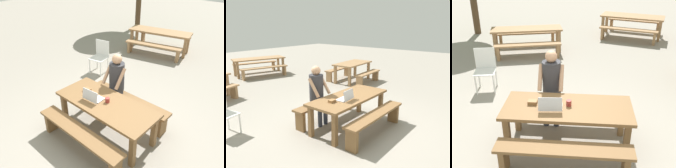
% 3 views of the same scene
% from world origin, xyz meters
% --- Properties ---
extents(ground_plane, '(30.00, 30.00, 0.00)m').
position_xyz_m(ground_plane, '(0.00, 0.00, 0.00)').
color(ground_plane, gray).
extents(picnic_table_front, '(1.95, 0.82, 0.70)m').
position_xyz_m(picnic_table_front, '(0.00, 0.00, 0.61)').
color(picnic_table_front, brown).
rests_on(picnic_table_front, ground).
extents(bench_near, '(1.87, 0.30, 0.47)m').
position_xyz_m(bench_near, '(0.00, -0.67, 0.36)').
color(bench_near, brown).
rests_on(bench_near, ground).
extents(bench_far, '(1.87, 0.30, 0.47)m').
position_xyz_m(bench_far, '(0.00, 0.67, 0.36)').
color(bench_far, brown).
rests_on(bench_far, ground).
extents(laptop, '(0.36, 0.28, 0.22)m').
position_xyz_m(laptop, '(-0.25, -0.09, 0.76)').
color(laptop, silver).
rests_on(laptop, picnic_table_front).
extents(small_pouch, '(0.14, 0.11, 0.06)m').
position_xyz_m(small_pouch, '(-0.54, 0.04, 0.73)').
color(small_pouch, olive).
rests_on(small_pouch, picnic_table_front).
extents(coffee_mug, '(0.08, 0.08, 0.09)m').
position_xyz_m(coffee_mug, '(0.02, 0.03, 0.75)').
color(coffee_mug, '#99332D').
rests_on(coffee_mug, picnic_table_front).
extents(person_seated, '(0.43, 0.42, 1.34)m').
position_xyz_m(person_seated, '(-0.32, 0.64, 0.79)').
color(person_seated, '#333847').
rests_on(person_seated, ground).
extents(plastic_chair, '(0.52, 0.52, 0.92)m').
position_xyz_m(plastic_chair, '(-1.94, 1.79, 0.49)').
color(plastic_chair, white).
rests_on(plastic_chair, ground).
extents(picnic_table_rear, '(2.19, 1.13, 0.73)m').
position_xyz_m(picnic_table_rear, '(-1.54, 4.33, 0.61)').
color(picnic_table_rear, '#9E754C').
rests_on(picnic_table_rear, ground).
extents(bench_rear_south, '(1.91, 0.73, 0.43)m').
position_xyz_m(bench_rear_south, '(-1.40, 3.73, 0.33)').
color(bench_rear_south, '#9E754C').
rests_on(bench_rear_south, ground).
extents(bench_rear_north, '(1.91, 0.73, 0.43)m').
position_xyz_m(bench_rear_north, '(-1.69, 4.94, 0.33)').
color(bench_rear_north, '#9E754C').
rests_on(bench_rear_north, ground).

